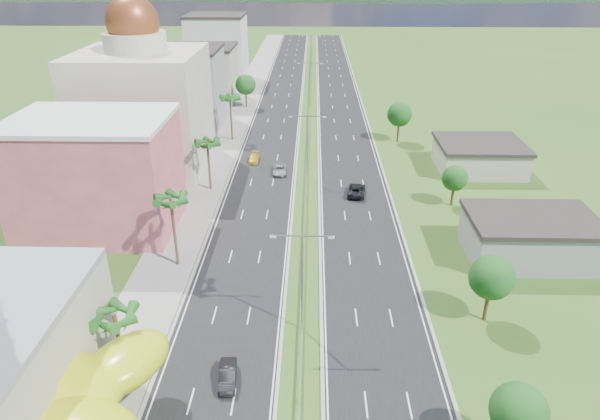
{
  "coord_description": "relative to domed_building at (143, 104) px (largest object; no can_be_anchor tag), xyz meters",
  "views": [
    {
      "loc": [
        0.89,
        -33.7,
        34.77
      ],
      "look_at": [
        -0.54,
        23.33,
        7.0
      ],
      "focal_mm": 32.0,
      "sensor_mm": 36.0,
      "label": 1
    }
  ],
  "objects": [
    {
      "name": "ground",
      "position": [
        28.0,
        -55.0,
        -11.35
      ],
      "size": [
        500.0,
        500.0,
        0.0
      ],
      "primitive_type": "plane",
      "color": "#2D5119",
      "rests_on": "ground"
    },
    {
      "name": "road_left",
      "position": [
        20.5,
        35.0,
        -11.33
      ],
      "size": [
        11.0,
        260.0,
        0.04
      ],
      "primitive_type": "cube",
      "color": "black",
      "rests_on": "ground"
    },
    {
      "name": "road_right",
      "position": [
        35.5,
        35.0,
        -11.33
      ],
      "size": [
        11.0,
        260.0,
        0.04
      ],
      "primitive_type": "cube",
      "color": "black",
      "rests_on": "ground"
    },
    {
      "name": "sidewalk_left",
      "position": [
        11.0,
        35.0,
        -11.29
      ],
      "size": [
        7.0,
        260.0,
        0.12
      ],
      "primitive_type": "cube",
      "color": "gray",
      "rests_on": "ground"
    },
    {
      "name": "median_guardrail",
      "position": [
        28.0,
        16.99,
        -10.74
      ],
      "size": [
        0.1,
        216.06,
        0.76
      ],
      "color": "gray",
      "rests_on": "ground"
    },
    {
      "name": "streetlight_median_b",
      "position": [
        28.0,
        -45.0,
        -4.61
      ],
      "size": [
        6.04,
        0.25,
        11.0
      ],
      "color": "gray",
      "rests_on": "ground"
    },
    {
      "name": "streetlight_median_c",
      "position": [
        28.0,
        -5.0,
        -4.61
      ],
      "size": [
        6.04,
        0.25,
        11.0
      ],
      "color": "gray",
      "rests_on": "ground"
    },
    {
      "name": "streetlight_median_d",
      "position": [
        28.0,
        40.0,
        -4.61
      ],
      "size": [
        6.04,
        0.25,
        11.0
      ],
      "color": "gray",
      "rests_on": "ground"
    },
    {
      "name": "streetlight_median_e",
      "position": [
        28.0,
        85.0,
        -4.61
      ],
      "size": [
        6.04,
        0.25,
        11.0
      ],
      "color": "gray",
      "rests_on": "ground"
    },
    {
      "name": "lime_canopy",
      "position": [
        8.0,
        -59.0,
        -6.36
      ],
      "size": [
        18.0,
        15.0,
        7.4
      ],
      "color": "#C5C913",
      "rests_on": "ground"
    },
    {
      "name": "pink_shophouse",
      "position": [
        0.0,
        -23.0,
        -3.85
      ],
      "size": [
        20.0,
        15.0,
        15.0
      ],
      "primitive_type": "cube",
      "color": "#B94C5E",
      "rests_on": "ground"
    },
    {
      "name": "domed_building",
      "position": [
        0.0,
        0.0,
        0.0
      ],
      "size": [
        20.0,
        20.0,
        28.7
      ],
      "color": "#BDB09D",
      "rests_on": "ground"
    },
    {
      "name": "midrise_grey",
      "position": [
        1.0,
        25.0,
        -3.35
      ],
      "size": [
        16.0,
        15.0,
        16.0
      ],
      "primitive_type": "cube",
      "color": "gray",
      "rests_on": "ground"
    },
    {
      "name": "midrise_beige",
      "position": [
        1.0,
        47.0,
        -4.85
      ],
      "size": [
        16.0,
        15.0,
        13.0
      ],
      "primitive_type": "cube",
      "color": "#B6AE96",
      "rests_on": "ground"
    },
    {
      "name": "midrise_white",
      "position": [
        1.0,
        70.0,
        -2.35
      ],
      "size": [
        16.0,
        15.0,
        18.0
      ],
      "primitive_type": "cube",
      "color": "silver",
      "rests_on": "ground"
    },
    {
      "name": "shed_near",
      "position": [
        56.0,
        -30.0,
        -8.85
      ],
      "size": [
        15.0,
        10.0,
        5.0
      ],
      "primitive_type": "cube",
      "color": "gray",
      "rests_on": "ground"
    },
    {
      "name": "shed_far",
      "position": [
        58.0,
        -0.0,
        -9.15
      ],
      "size": [
        14.0,
        12.0,
        4.4
      ],
      "primitive_type": "cube",
      "color": "#B6AE96",
      "rests_on": "ground"
    },
    {
      "name": "palm_tree_b",
      "position": [
        12.5,
        -53.0,
        -4.29
      ],
      "size": [
        3.6,
        3.6,
        8.1
      ],
      "color": "#47301C",
      "rests_on": "ground"
    },
    {
      "name": "palm_tree_c",
      "position": [
        12.5,
        -33.0,
        -2.85
      ],
      "size": [
        3.6,
        3.6,
        9.6
      ],
      "color": "#47301C",
      "rests_on": "ground"
    },
    {
      "name": "palm_tree_d",
      "position": [
        12.5,
        -10.0,
        -3.81
      ],
      "size": [
        3.6,
        3.6,
        8.6
      ],
      "color": "#47301C",
      "rests_on": "ground"
    },
    {
      "name": "palm_tree_e",
      "position": [
        12.5,
        15.0,
        -3.05
      ],
      "size": [
        3.6,
        3.6,
        9.4
      ],
      "color": "#47301C",
      "rests_on": "ground"
    },
    {
      "name": "leafy_tree_lfar",
      "position": [
        12.5,
        40.0,
        -5.78
      ],
      "size": [
        4.9,
        4.9,
        8.05
      ],
      "color": "#47301C",
      "rests_on": "ground"
    },
    {
      "name": "leafy_tree_ra",
      "position": [
        44.0,
        -60.0,
        -6.58
      ],
      "size": [
        4.2,
        4.2,
        6.9
      ],
      "color": "#47301C",
      "rests_on": "ground"
    },
    {
      "name": "leafy_tree_rb",
      "position": [
        47.0,
        -43.0,
        -6.18
      ],
      "size": [
        4.55,
        4.55,
        7.47
      ],
      "color": "#47301C",
      "rests_on": "ground"
    },
    {
      "name": "leafy_tree_rc",
      "position": [
        50.0,
        -15.0,
        -6.98
      ],
      "size": [
        3.85,
        3.85,
        6.33
      ],
      "color": "#47301C",
      "rests_on": "ground"
    },
    {
      "name": "leafy_tree_rd",
      "position": [
        46.0,
        15.0,
        -5.78
      ],
      "size": [
        4.9,
        4.9,
        8.05
      ],
      "color": "#47301C",
      "rests_on": "ground"
    },
    {
      "name": "car_dark_left",
      "position": [
        21.53,
        -52.61,
        -10.61
      ],
      "size": [
        1.85,
        4.37,
        1.4
      ],
      "primitive_type": "imported",
      "rotation": [
        0.0,
        0.0,
        0.09
      ],
      "color": "black",
      "rests_on": "road_left"
    },
    {
      "name": "car_silver_mid_left",
      "position": [
        23.18,
        -2.92,
        -10.65
      ],
      "size": [
        2.44,
        4.87,
        1.32
      ],
      "primitive_type": "imported",
      "rotation": [
        0.0,
        0.0,
        0.05
      ],
      "color": "#96999D",
      "rests_on": "road_left"
    },
    {
      "name": "car_yellow_far_left",
      "position": [
        18.2,
        2.85,
        -10.69
      ],
      "size": [
        1.77,
        4.31,
        1.25
      ],
      "primitive_type": "imported",
      "rotation": [
        0.0,
        0.0,
        -0.01
      ],
      "color": "gold",
      "rests_on": "road_left"
    },
    {
      "name": "car_dark_far_right",
      "position": [
        35.87,
        -11.49,
        -10.54
      ],
      "size": [
        3.3,
        5.86,
        1.55
      ],
      "primitive_type": "imported",
      "rotation": [
        0.0,
        0.0,
        3.01
      ],
      "color": "black",
      "rests_on": "road_right"
    }
  ]
}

